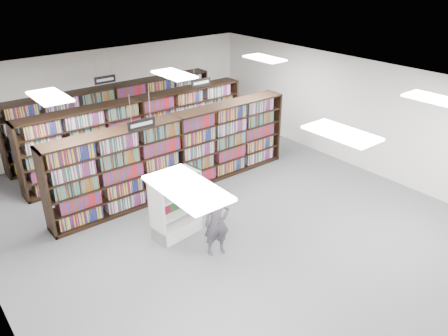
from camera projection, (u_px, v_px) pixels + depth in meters
floor at (225, 220)px, 10.53m from camera, size 12.00×12.00×0.00m
ceiling at (226, 91)px, 9.14m from camera, size 10.00×12.00×0.10m
wall_back at (110, 99)px, 14.06m from camera, size 10.00×0.10×3.20m
wall_right at (360, 115)px, 12.63m from camera, size 0.10×12.00×3.20m
bookshelf_row_near at (178, 154)px, 11.48m from camera, size 7.00×0.60×2.10m
bookshelf_row_mid at (141, 132)px, 12.89m from camera, size 7.00×0.60×2.10m
bookshelf_row_far at (116, 118)px, 14.09m from camera, size 7.00×0.60×2.10m
aisle_sign_left at (141, 123)px, 9.29m from camera, size 0.65×0.02×0.80m
aisle_sign_right at (201, 82)px, 12.38m from camera, size 0.65×0.02×0.80m
aisle_sign_center at (105, 79)px, 12.67m from camera, size 0.65×0.02×0.80m
troffer_front_left at (187, 188)px, 5.36m from camera, size 0.60×1.20×0.04m
troffer_front_center at (341, 133)px, 7.04m from camera, size 0.60×1.20×0.04m
troffer_front_right at (436, 99)px, 8.72m from camera, size 0.60×1.20×0.04m
troffer_back_left at (49, 97)px, 8.89m from camera, size 0.60×1.20×0.04m
troffer_back_center at (174, 74)px, 10.56m from camera, size 0.60×1.20×0.04m
troffer_back_right at (265, 58)px, 12.24m from camera, size 0.60×1.20×0.04m
endcap_display at (175, 214)px, 9.82m from camera, size 1.15×0.67×1.53m
open_book at (174, 174)px, 9.29m from camera, size 0.60×0.38×0.13m
shopper at (217, 222)px, 9.05m from camera, size 0.64×0.51×1.53m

